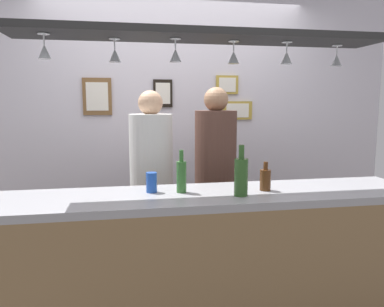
% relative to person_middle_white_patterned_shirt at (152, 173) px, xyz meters
% --- Properties ---
extents(back_wall, '(4.40, 0.06, 2.60)m').
position_rel_person_middle_white_patterned_shirt_xyz_m(back_wall, '(0.27, 0.68, 0.31)').
color(back_wall, silver).
rests_on(back_wall, ground_plane).
extents(bar_counter, '(2.70, 0.55, 1.00)m').
position_rel_person_middle_white_patterned_shirt_xyz_m(bar_counter, '(0.27, -0.92, -0.31)').
color(bar_counter, '#99999E').
rests_on(bar_counter, ground_plane).
extents(overhead_glass_rack, '(2.20, 0.36, 0.04)m').
position_rel_person_middle_white_patterned_shirt_xyz_m(overhead_glass_rack, '(0.27, -0.72, 0.94)').
color(overhead_glass_rack, black).
extents(hanging_wineglass_far_left, '(0.07, 0.07, 0.13)m').
position_rel_person_middle_white_patterned_shirt_xyz_m(hanging_wineglass_far_left, '(-0.61, -0.75, 0.83)').
color(hanging_wineglass_far_left, silver).
rests_on(hanging_wineglass_far_left, overhead_glass_rack).
extents(hanging_wineglass_left, '(0.07, 0.07, 0.13)m').
position_rel_person_middle_white_patterned_shirt_xyz_m(hanging_wineglass_left, '(-0.24, -0.65, 0.83)').
color(hanging_wineglass_left, silver).
rests_on(hanging_wineglass_left, overhead_glass_rack).
extents(hanging_wineglass_center_left, '(0.07, 0.07, 0.13)m').
position_rel_person_middle_white_patterned_shirt_xyz_m(hanging_wineglass_center_left, '(0.10, -0.72, 0.83)').
color(hanging_wineglass_center_left, silver).
rests_on(hanging_wineglass_center_left, overhead_glass_rack).
extents(hanging_wineglass_center, '(0.07, 0.07, 0.13)m').
position_rel_person_middle_white_patterned_shirt_xyz_m(hanging_wineglass_center, '(0.46, -0.70, 0.83)').
color(hanging_wineglass_center, silver).
rests_on(hanging_wineglass_center, overhead_glass_rack).
extents(hanging_wineglass_center_right, '(0.07, 0.07, 0.13)m').
position_rel_person_middle_white_patterned_shirt_xyz_m(hanging_wineglass_center_right, '(0.79, -0.72, 0.83)').
color(hanging_wineglass_center_right, silver).
rests_on(hanging_wineglass_center_right, overhead_glass_rack).
extents(hanging_wineglass_right, '(0.07, 0.07, 0.13)m').
position_rel_person_middle_white_patterned_shirt_xyz_m(hanging_wineglass_right, '(1.16, -0.65, 0.83)').
color(hanging_wineglass_right, silver).
rests_on(hanging_wineglass_right, overhead_glass_rack).
extents(person_middle_white_patterned_shirt, '(0.34, 0.34, 1.64)m').
position_rel_person_middle_white_patterned_shirt_xyz_m(person_middle_white_patterned_shirt, '(0.00, 0.00, 0.00)').
color(person_middle_white_patterned_shirt, '#2D334C').
rests_on(person_middle_white_patterned_shirt, ground_plane).
extents(person_right_brown_shirt, '(0.34, 0.34, 1.67)m').
position_rel_person_middle_white_patterned_shirt_xyz_m(person_right_brown_shirt, '(0.52, -0.00, 0.02)').
color(person_right_brown_shirt, '#2D334C').
rests_on(person_right_brown_shirt, ground_plane).
extents(bottle_champagne_green, '(0.08, 0.08, 0.30)m').
position_rel_person_middle_white_patterned_shirt_xyz_m(bottle_champagne_green, '(0.46, -0.87, 0.13)').
color(bottle_champagne_green, '#2D5623').
rests_on(bottle_champagne_green, bar_counter).
extents(bottle_beer_green_import, '(0.06, 0.06, 0.26)m').
position_rel_person_middle_white_patterned_shirt_xyz_m(bottle_beer_green_import, '(0.13, -0.72, 0.12)').
color(bottle_beer_green_import, '#336B2D').
rests_on(bottle_beer_green_import, bar_counter).
extents(bottle_beer_brown_stubby, '(0.07, 0.07, 0.18)m').
position_rel_person_middle_white_patterned_shirt_xyz_m(bottle_beer_brown_stubby, '(0.65, -0.76, 0.09)').
color(bottle_beer_brown_stubby, '#512D14').
rests_on(bottle_beer_brown_stubby, bar_counter).
extents(drink_can, '(0.07, 0.07, 0.12)m').
position_rel_person_middle_white_patterned_shirt_xyz_m(drink_can, '(-0.04, -0.69, 0.08)').
color(drink_can, '#1E4CB2').
rests_on(drink_can, bar_counter).
extents(picture_frame_lower_pair, '(0.30, 0.02, 0.18)m').
position_rel_person_middle_white_patterned_shirt_xyz_m(picture_frame_lower_pair, '(0.90, 0.64, 0.48)').
color(picture_frame_lower_pair, '#B29338').
rests_on(picture_frame_lower_pair, back_wall).
extents(picture_frame_upper_small, '(0.22, 0.02, 0.18)m').
position_rel_person_middle_white_patterned_shirt_xyz_m(picture_frame_upper_small, '(0.79, 0.64, 0.73)').
color(picture_frame_upper_small, '#B29338').
rests_on(picture_frame_upper_small, back_wall).
extents(picture_frame_caricature, '(0.26, 0.02, 0.34)m').
position_rel_person_middle_white_patterned_shirt_xyz_m(picture_frame_caricature, '(-0.45, 0.64, 0.61)').
color(picture_frame_caricature, brown).
rests_on(picture_frame_caricature, back_wall).
extents(picture_frame_crest, '(0.18, 0.02, 0.26)m').
position_rel_person_middle_white_patterned_shirt_xyz_m(picture_frame_crest, '(0.16, 0.64, 0.65)').
color(picture_frame_crest, black).
rests_on(picture_frame_crest, back_wall).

